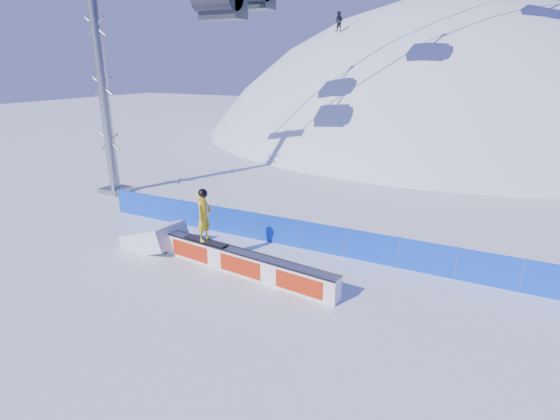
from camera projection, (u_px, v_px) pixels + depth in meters
The scene contains 7 objects.
ground at pixel (267, 305), 13.62m from camera, with size 160.00×160.00×0.00m, color white.
snow_hill at pixel (430, 275), 54.74m from camera, with size 64.00×64.00×64.00m.
safety_fence at pixel (322, 238), 17.22m from camera, with size 22.05×0.05×1.30m.
rail_box at pixel (244, 263), 15.44m from camera, with size 7.40×1.29×0.89m.
snow_ramp at pixel (156, 247), 17.98m from camera, with size 2.40×1.60×0.90m, color white, non-canonical shape.
snowboarder at pixel (204, 216), 15.92m from camera, with size 1.96×0.70×2.03m.
distant_skiers at pixel (478, 14), 33.97m from camera, with size 21.93×6.22×6.64m.
Camera 1 is at (5.84, -10.47, 7.13)m, focal length 28.00 mm.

